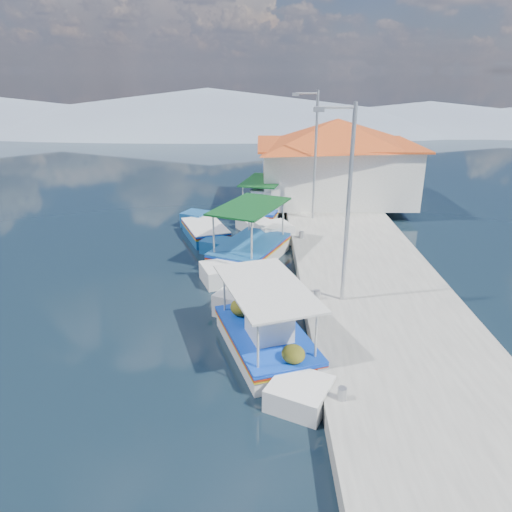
{
  "coord_description": "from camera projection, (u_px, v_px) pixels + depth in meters",
  "views": [
    {
      "loc": [
        1.97,
        -11.77,
        7.29
      ],
      "look_at": [
        1.86,
        3.73,
        1.3
      ],
      "focal_mm": 33.71,
      "sensor_mm": 36.0,
      "label": 1
    }
  ],
  "objects": [
    {
      "name": "caique_far",
      "position": [
        263.0,
        209.0,
        25.54
      ],
      "size": [
        2.88,
        6.14,
        2.22
      ],
      "rotation": [
        0.0,
        0.0,
        0.25
      ],
      "color": "silver",
      "rests_on": "ground"
    },
    {
      "name": "mountain_ridge",
      "position": [
        293.0,
        112.0,
        65.08
      ],
      "size": [
        171.4,
        96.0,
        5.5
      ],
      "color": "gray",
      "rests_on": "ground"
    },
    {
      "name": "main_caique",
      "position": [
        267.0,
        337.0,
        13.26
      ],
      "size": [
        3.33,
        6.36,
        2.21
      ],
      "rotation": [
        0.0,
        0.0,
        -0.33
      ],
      "color": "silver",
      "rests_on": "ground"
    },
    {
      "name": "caique_blue_hull",
      "position": [
        206.0,
        232.0,
        22.34
      ],
      "size": [
        2.81,
        5.08,
        0.96
      ],
      "rotation": [
        0.0,
        0.0,
        -0.36
      ],
      "color": "navy",
      "rests_on": "ground"
    },
    {
      "name": "caique_green_canopy",
      "position": [
        249.0,
        251.0,
        19.72
      ],
      "size": [
        3.84,
        6.29,
        2.58
      ],
      "rotation": [
        0.0,
        0.0,
        0.42
      ],
      "color": "silver",
      "rests_on": "ground"
    },
    {
      "name": "quay",
      "position": [
        358.0,
        260.0,
        19.09
      ],
      "size": [
        5.0,
        44.0,
        0.5
      ],
      "primitive_type": "cube",
      "color": "#ADABA2",
      "rests_on": "ground"
    },
    {
      "name": "lamp_post_far",
      "position": [
        314.0,
        149.0,
        22.46
      ],
      "size": [
        1.21,
        0.14,
        6.0
      ],
      "color": "#A5A8AD",
      "rests_on": "quay"
    },
    {
      "name": "bollards",
      "position": [
        307.0,
        258.0,
        18.26
      ],
      "size": [
        0.2,
        17.2,
        0.3
      ],
      "color": "#A5A8AD",
      "rests_on": "quay"
    },
    {
      "name": "harbor_building",
      "position": [
        336.0,
        158.0,
        26.57
      ],
      "size": [
        10.49,
        10.49,
        4.4
      ],
      "color": "white",
      "rests_on": "quay"
    },
    {
      "name": "ground",
      "position": [
        190.0,
        346.0,
        13.62
      ],
      "size": [
        160.0,
        160.0,
        0.0
      ],
      "primitive_type": "plane",
      "color": "black",
      "rests_on": "ground"
    },
    {
      "name": "lamp_post_near",
      "position": [
        346.0,
        196.0,
        14.07
      ],
      "size": [
        1.21,
        0.14,
        6.0
      ],
      "color": "#A5A8AD",
      "rests_on": "quay"
    }
  ]
}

